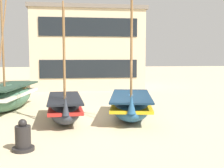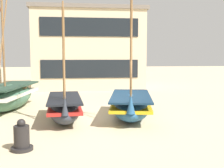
{
  "view_description": "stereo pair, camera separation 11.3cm",
  "coord_description": "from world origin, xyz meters",
  "px_view_note": "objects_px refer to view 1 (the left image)",
  "views": [
    {
      "loc": [
        -1.78,
        -11.74,
        2.69
      ],
      "look_at": [
        0.0,
        1.0,
        1.4
      ],
      "focal_mm": 44.17,
      "sensor_mm": 36.0,
      "label": 1
    },
    {
      "loc": [
        -1.67,
        -11.75,
        2.69
      ],
      "look_at": [
        0.0,
        1.0,
        1.4
      ],
      "focal_mm": 44.17,
      "sensor_mm": 36.0,
      "label": 2
    }
  ],
  "objects_px": {
    "fishing_boat_centre_large": "(131,105)",
    "capstan_winch": "(23,138)",
    "harbor_building_main": "(87,49)",
    "fishing_boat_near_left": "(10,96)",
    "fishing_boat_far_right": "(65,107)"
  },
  "relations": [
    {
      "from": "fishing_boat_near_left",
      "to": "harbor_building_main",
      "type": "height_order",
      "value": "harbor_building_main"
    },
    {
      "from": "fishing_boat_near_left",
      "to": "harbor_building_main",
      "type": "bearing_deg",
      "value": 65.88
    },
    {
      "from": "fishing_boat_near_left",
      "to": "capstan_winch",
      "type": "height_order",
      "value": "fishing_boat_near_left"
    },
    {
      "from": "fishing_boat_centre_large",
      "to": "harbor_building_main",
      "type": "xyz_separation_m",
      "value": [
        -1.29,
        12.56,
        2.75
      ]
    },
    {
      "from": "fishing_boat_near_left",
      "to": "fishing_boat_centre_large",
      "type": "height_order",
      "value": "fishing_boat_near_left"
    },
    {
      "from": "fishing_boat_centre_large",
      "to": "capstan_winch",
      "type": "distance_m",
      "value": 5.44
    },
    {
      "from": "fishing_boat_centre_large",
      "to": "capstan_winch",
      "type": "height_order",
      "value": "fishing_boat_centre_large"
    },
    {
      "from": "fishing_boat_far_right",
      "to": "fishing_boat_near_left",
      "type": "bearing_deg",
      "value": 134.53
    },
    {
      "from": "fishing_boat_centre_large",
      "to": "capstan_winch",
      "type": "xyz_separation_m",
      "value": [
        -3.94,
        -3.75,
        -0.21
      ]
    },
    {
      "from": "fishing_boat_centre_large",
      "to": "fishing_boat_far_right",
      "type": "xyz_separation_m",
      "value": [
        -2.86,
        -0.22,
        0.0
      ]
    },
    {
      "from": "fishing_boat_near_left",
      "to": "fishing_boat_far_right",
      "type": "relative_size",
      "value": 1.21
    },
    {
      "from": "fishing_boat_far_right",
      "to": "capstan_winch",
      "type": "xyz_separation_m",
      "value": [
        -1.08,
        -3.53,
        -0.21
      ]
    },
    {
      "from": "fishing_boat_far_right",
      "to": "harbor_building_main",
      "type": "xyz_separation_m",
      "value": [
        1.57,
        12.77,
        2.75
      ]
    },
    {
      "from": "fishing_boat_centre_large",
      "to": "fishing_boat_far_right",
      "type": "height_order",
      "value": "fishing_boat_centre_large"
    },
    {
      "from": "fishing_boat_centre_large",
      "to": "harbor_building_main",
      "type": "distance_m",
      "value": 12.92
    }
  ]
}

